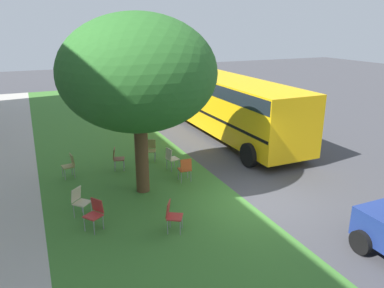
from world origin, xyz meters
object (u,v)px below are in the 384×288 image
(chair_4, at_px, (185,168))
(school_bus, at_px, (228,101))
(street_tree, at_px, (138,73))
(chair_6, at_px, (80,200))
(chair_1, at_px, (151,148))
(chair_5, at_px, (95,212))
(chair_2, at_px, (117,157))
(chair_3, at_px, (171,157))
(chair_0, at_px, (172,214))
(chair_7, at_px, (70,164))

(chair_4, bearing_deg, school_bus, -43.54)
(street_tree, bearing_deg, chair_6, 113.33)
(chair_1, height_order, chair_5, same)
(chair_2, distance_m, chair_4, 2.86)
(chair_3, bearing_deg, chair_0, 159.53)
(chair_2, height_order, chair_5, same)
(chair_4, bearing_deg, street_tree, 94.28)
(chair_0, bearing_deg, chair_5, 63.27)
(school_bus, bearing_deg, chair_4, 136.46)
(chair_4, distance_m, chair_6, 3.92)
(chair_0, bearing_deg, chair_6, 48.96)
(chair_1, bearing_deg, chair_5, 146.27)
(chair_3, bearing_deg, chair_4, -177.20)
(chair_7, bearing_deg, chair_0, -157.40)
(street_tree, xyz_separation_m, chair_7, (2.18, 2.10, -3.41))
(chair_2, bearing_deg, chair_3, -114.34)
(chair_2, bearing_deg, chair_1, -72.30)
(chair_0, bearing_deg, chair_2, 3.79)
(chair_7, bearing_deg, chair_2, -89.06)
(chair_4, xyz_separation_m, chair_5, (-1.99, 3.50, 0.00))
(chair_1, bearing_deg, chair_7, 98.87)
(chair_4, bearing_deg, chair_5, 119.60)
(chair_4, bearing_deg, chair_6, 105.67)
(chair_1, relative_size, chair_4, 1.00)
(chair_0, distance_m, chair_7, 5.41)
(chair_1, xyz_separation_m, chair_4, (-2.57, -0.46, 0.00))
(chair_1, height_order, chair_3, same)
(chair_0, xyz_separation_m, chair_2, (5.02, 0.33, 0.00))
(chair_2, bearing_deg, chair_5, 159.23)
(chair_5, bearing_deg, school_bus, -50.30)
(chair_0, relative_size, school_bus, 0.08)
(street_tree, bearing_deg, chair_2, 9.09)
(chair_1, distance_m, chair_3, 1.39)
(chair_1, height_order, chair_2, same)
(chair_0, relative_size, chair_6, 1.00)
(chair_0, relative_size, chair_2, 1.00)
(chair_1, bearing_deg, chair_0, 168.07)
(chair_0, height_order, school_bus, school_bus)
(school_bus, bearing_deg, chair_7, 106.24)
(chair_4, xyz_separation_m, school_bus, (4.34, -4.13, 1.24))
(street_tree, height_order, chair_0, street_tree)
(chair_3, height_order, chair_5, same)
(chair_4, relative_size, chair_6, 1.00)
(chair_1, height_order, chair_4, same)
(chair_4, xyz_separation_m, chair_6, (-1.06, 3.77, 0.00))
(chair_6, distance_m, school_bus, 9.65)
(chair_2, relative_size, school_bus, 0.08)
(chair_1, xyz_separation_m, chair_3, (-1.33, -0.39, 0.00))
(chair_0, bearing_deg, street_tree, -0.42)
(chair_4, bearing_deg, chair_0, 151.13)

